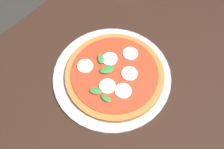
{
  "coord_description": "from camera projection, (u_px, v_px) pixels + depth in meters",
  "views": [
    {
      "loc": [
        0.21,
        0.18,
        1.36
      ],
      "look_at": [
        -0.06,
        -0.05,
        0.72
      ],
      "focal_mm": 36.57,
      "sensor_mm": 36.0,
      "label": 1
    }
  ],
  "objects": [
    {
      "name": "pizza",
      "position": [
        115.0,
        74.0,
        0.72
      ],
      "size": [
        0.31,
        0.31,
        0.03
      ],
      "color": "#B27033",
      "rests_on": "serving_tray"
    },
    {
      "name": "ground_plane",
      "position": [
        112.0,
        146.0,
        1.32
      ],
      "size": [
        6.0,
        6.0,
        0.0
      ],
      "primitive_type": "plane",
      "color": "#2D2B28"
    },
    {
      "name": "dining_table",
      "position": [
        112.0,
        108.0,
        0.79
      ],
      "size": [
        1.33,
        0.93,
        0.71
      ],
      "color": "black",
      "rests_on": "ground_plane"
    },
    {
      "name": "serving_tray",
      "position": [
        112.0,
        75.0,
        0.74
      ],
      "size": [
        0.38,
        0.38,
        0.01
      ],
      "primitive_type": "cylinder",
      "color": "#B2B2B7",
      "rests_on": "dining_table"
    }
  ]
}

